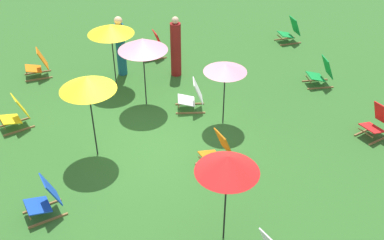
% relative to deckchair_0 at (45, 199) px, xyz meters
% --- Properties ---
extents(ground_plane, '(40.00, 40.00, 0.00)m').
position_rel_deckchair_0_xyz_m(ground_plane, '(-1.61, 2.18, -0.37)').
color(ground_plane, '#2D6026').
extents(deckchair_0, '(0.64, 0.85, 0.83)m').
position_rel_deckchair_0_xyz_m(deckchair_0, '(0.00, 0.00, 0.00)').
color(deckchair_0, olive).
rests_on(deckchair_0, ground).
extents(deckchair_3, '(0.57, 0.82, 0.83)m').
position_rel_deckchair_0_xyz_m(deckchair_3, '(-3.05, 7.56, 0.00)').
color(deckchair_3, olive).
rests_on(deckchair_3, ground).
extents(deckchair_4, '(0.49, 0.76, 0.83)m').
position_rel_deckchair_0_xyz_m(deckchair_4, '(-5.93, 8.02, 0.00)').
color(deckchair_4, olive).
rests_on(deckchair_4, ground).
extents(deckchair_5, '(0.62, 0.84, 0.83)m').
position_rel_deckchair_0_xyz_m(deckchair_5, '(-0.49, 3.63, 0.00)').
color(deckchair_5, olive).
rests_on(deckchair_5, ground).
extents(deckchair_6, '(0.67, 0.86, 0.83)m').
position_rel_deckchair_0_xyz_m(deckchair_6, '(-0.48, 7.61, 0.00)').
color(deckchair_6, olive).
rests_on(deckchair_6, ground).
extents(deckchair_7, '(0.54, 0.80, 0.83)m').
position_rel_deckchair_0_xyz_m(deckchair_7, '(-6.08, 3.44, 0.00)').
color(deckchair_7, olive).
rests_on(deckchair_7, ground).
extents(deckchair_8, '(0.52, 0.79, 0.83)m').
position_rel_deckchair_0_xyz_m(deckchair_8, '(-5.77, -0.05, 0.00)').
color(deckchair_8, olive).
rests_on(deckchair_8, ground).
extents(deckchair_9, '(0.64, 0.85, 0.83)m').
position_rel_deckchair_0_xyz_m(deckchair_9, '(-2.82, 3.73, 0.00)').
color(deckchair_9, olive).
rests_on(deckchair_9, ground).
extents(deckchair_10, '(0.68, 0.87, 0.83)m').
position_rel_deckchair_0_xyz_m(deckchair_10, '(-3.23, -0.60, 0.00)').
color(deckchair_10, olive).
rests_on(deckchair_10, ground).
extents(umbrella_0, '(1.19, 1.19, 2.01)m').
position_rel_deckchair_0_xyz_m(umbrella_0, '(-1.58, 1.14, 1.48)').
color(umbrella_0, black).
rests_on(umbrella_0, ground).
extents(umbrella_1, '(1.03, 1.03, 1.65)m').
position_rel_deckchair_0_xyz_m(umbrella_1, '(-1.99, 4.29, 1.17)').
color(umbrella_1, black).
rests_on(umbrella_1, ground).
extents(umbrella_2, '(1.24, 1.24, 1.83)m').
position_rel_deckchair_0_xyz_m(umbrella_2, '(-4.61, 2.01, 1.33)').
color(umbrella_2, black).
rests_on(umbrella_2, ground).
extents(umbrella_3, '(1.09, 1.09, 1.90)m').
position_rel_deckchair_0_xyz_m(umbrella_3, '(1.53, 3.07, 1.37)').
color(umbrella_3, black).
rests_on(umbrella_3, ground).
extents(umbrella_4, '(1.24, 1.24, 1.89)m').
position_rel_deckchair_0_xyz_m(umbrella_4, '(-3.37, 2.63, 1.36)').
color(umbrella_4, black).
rests_on(umbrella_4, ground).
extents(person_0, '(0.34, 0.34, 1.77)m').
position_rel_deckchair_0_xyz_m(person_0, '(-5.24, 2.30, 0.50)').
color(person_0, '#195972').
rests_on(person_0, ground).
extents(person_1, '(0.43, 0.43, 1.78)m').
position_rel_deckchair_0_xyz_m(person_1, '(-4.76, 3.81, 0.47)').
color(person_1, maroon).
rests_on(person_1, ground).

